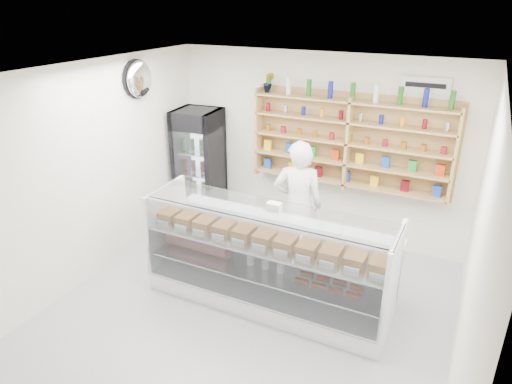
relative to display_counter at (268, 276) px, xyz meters
The scene contains 8 objects.
room 1.17m from the display_counter, 102.37° to the right, with size 5.00×5.00×5.00m.
display_counter is the anchor object (origin of this frame).
shop_worker 1.10m from the display_counter, 90.08° to the left, with size 0.66×0.43×1.82m, color white.
drinks_cooler 2.58m from the display_counter, 141.43° to the left, with size 0.73×0.72×1.88m.
wall_shelving 2.25m from the display_counter, 78.02° to the left, with size 2.84×0.28×1.33m.
potted_plant 2.84m from the display_counter, 115.10° to the left, with size 0.16×0.13×0.29m, color #1E6626.
security_mirror 3.17m from the display_counter, 163.01° to the left, with size 0.15×0.50×0.50m, color silver.
wall_sign 3.15m from the display_counter, 56.75° to the left, with size 0.62×0.03×0.20m, color white.
Camera 1 is at (2.07, -3.77, 3.49)m, focal length 32.00 mm.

